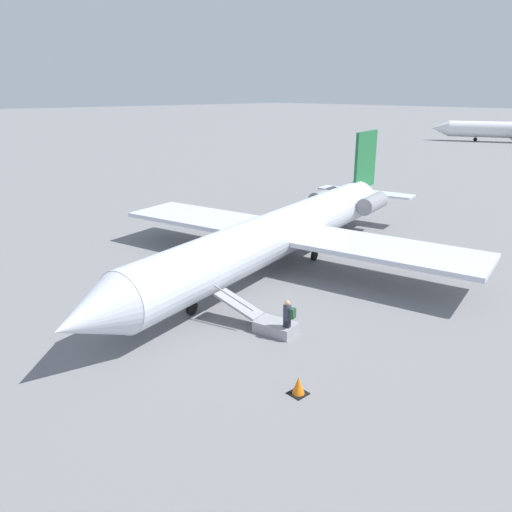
% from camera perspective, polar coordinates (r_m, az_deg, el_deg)
% --- Properties ---
extents(ground_plane, '(600.00, 600.00, 0.00)m').
position_cam_1_polar(ground_plane, '(30.29, 2.46, -1.34)').
color(ground_plane, slate).
extents(airplane_main, '(30.78, 23.67, 7.23)m').
position_cam_1_polar(airplane_main, '(30.45, 3.47, 3.03)').
color(airplane_main, silver).
rests_on(airplane_main, ground).
extents(boarding_stairs, '(1.99, 4.14, 1.77)m').
position_cam_1_polar(boarding_stairs, '(22.48, 1.34, -7.57)').
color(boarding_stairs, '#99999E').
rests_on(boarding_stairs, ground).
extents(passenger, '(0.40, 0.56, 1.74)m').
position_cam_1_polar(passenger, '(21.59, 3.67, -6.92)').
color(passenger, '#23232D').
rests_on(passenger, ground).
extents(traffic_cone_near_stairs, '(0.61, 0.61, 0.67)m').
position_cam_1_polar(traffic_cone_near_stairs, '(18.23, 4.87, -14.59)').
color(traffic_cone_near_stairs, black).
rests_on(traffic_cone_near_stairs, ground).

